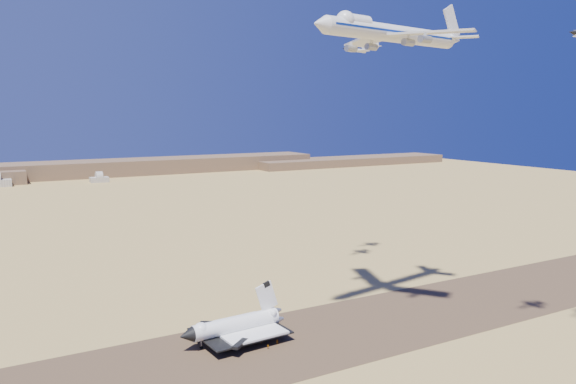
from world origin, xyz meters
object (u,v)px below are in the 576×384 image
crew_a (261,341)px  crew_b (277,342)px  crew_c (268,347)px  carrier_747 (389,33)px  chase_jet_d (367,46)px  shuttle (235,326)px  chase_jet_c (355,50)px

crew_a → crew_b: size_ratio=1.02×
crew_b → crew_c: (-4.29, -1.90, -0.04)m
carrier_747 → crew_c: size_ratio=46.13×
chase_jet_d → shuttle: bearing=-153.5°
crew_b → chase_jet_d: (79.05, 59.39, 103.96)m
carrier_747 → chase_jet_d: 73.94m
crew_a → chase_jet_c: chase_jet_c is taller
chase_jet_c → shuttle: bearing=-169.4°
shuttle → carrier_747: 108.88m
crew_b → crew_a: bearing=28.0°
crew_c → chase_jet_d: (83.34, 61.28, 104.00)m
shuttle → crew_c: size_ratio=23.83×
shuttle → crew_a: bearing=-47.0°
shuttle → carrier_747: (50.91, -12.61, 95.41)m
chase_jet_d → crew_b: bearing=-145.7°
crew_c → chase_jet_d: chase_jet_d is taller
carrier_747 → crew_c: carrier_747 is taller
carrier_747 → crew_a: (-44.33, 6.49, -99.42)m
crew_c → chase_jet_c: 131.99m
crew_c → shuttle: bearing=-14.2°
crew_b → carrier_747: bearing=-119.6°
carrier_747 → chase_jet_c: bearing=55.4°
chase_jet_c → chase_jet_d: bearing=19.4°
crew_a → chase_jet_d: chase_jet_d is taller
crew_a → crew_c: size_ratio=1.07×
carrier_747 → chase_jet_c: carrier_747 is taller
shuttle → crew_c: 13.54m
crew_b → shuttle: bearing=24.3°
crew_a → chase_jet_d: 144.54m
shuttle → chase_jet_d: size_ratio=2.40×
shuttle → crew_c: shuttle is taller
carrier_747 → chase_jet_c: size_ratio=4.44×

